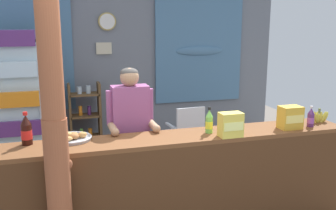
{
  "coord_description": "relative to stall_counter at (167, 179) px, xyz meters",
  "views": [
    {
      "loc": [
        -0.89,
        -2.86,
        1.99
      ],
      "look_at": [
        0.17,
        0.69,
        1.18
      ],
      "focal_mm": 40.24,
      "sensor_mm": 36.0,
      "label": 1
    }
  ],
  "objects": [
    {
      "name": "plastic_lawn_chair",
      "position": [
        0.8,
        1.71,
        -0.08
      ],
      "size": [
        0.48,
        0.48,
        0.86
      ],
      "color": "silver",
      "rests_on": "ground"
    },
    {
      "name": "soda_bottle_grape_soda",
      "position": [
        1.55,
        0.03,
        0.46
      ],
      "size": [
        0.07,
        0.07,
        0.22
      ],
      "color": "#56286B",
      "rests_on": "stall_counter"
    },
    {
      "name": "back_wall_curtained",
      "position": [
        -0.07,
        2.87,
        0.77
      ],
      "size": [
        5.5,
        0.22,
        2.59
      ],
      "color": "slate",
      "rests_on": "ground"
    },
    {
      "name": "snack_box_instant_noodle",
      "position": [
        0.61,
        -0.06,
        0.49
      ],
      "size": [
        0.21,
        0.14,
        0.23
      ],
      "color": "#EAD14C",
      "rests_on": "stall_counter"
    },
    {
      "name": "snack_box_choco_powder",
      "position": [
        1.3,
        0.02,
        0.49
      ],
      "size": [
        0.22,
        0.16,
        0.23
      ],
      "color": "gold",
      "rests_on": "stall_counter"
    },
    {
      "name": "timber_post",
      "position": [
        -0.96,
        -0.27,
        0.66
      ],
      "size": [
        0.21,
        0.19,
        2.57
      ],
      "color": "#995133",
      "rests_on": "ground"
    },
    {
      "name": "pastry_tray",
      "position": [
        -0.83,
        0.26,
        0.39
      ],
      "size": [
        0.37,
        0.37,
        0.07
      ],
      "color": "#BCBCC1",
      "rests_on": "stall_counter"
    },
    {
      "name": "soda_bottle_lime_soda",
      "position": [
        0.46,
        0.12,
        0.48
      ],
      "size": [
        0.07,
        0.07,
        0.26
      ],
      "color": "#75C64C",
      "rests_on": "stall_counter"
    },
    {
      "name": "drink_fridge",
      "position": [
        -1.46,
        2.24,
        0.47
      ],
      "size": [
        0.72,
        0.67,
        1.9
      ],
      "color": "#232328",
      "rests_on": "ground"
    },
    {
      "name": "bottle_shelf_rack",
      "position": [
        -0.54,
        2.56,
        0.01
      ],
      "size": [
        0.48,
        0.28,
        1.11
      ],
      "color": "brown",
      "rests_on": "ground"
    },
    {
      "name": "shopkeeper",
      "position": [
        -0.23,
        0.53,
        0.4
      ],
      "size": [
        0.48,
        0.42,
        1.56
      ],
      "color": "#28282D",
      "rests_on": "ground"
    },
    {
      "name": "stall_counter",
      "position": [
        0.0,
        0.0,
        0.0
      ],
      "size": [
        3.77,
        0.45,
        0.95
      ],
      "color": "brown",
      "rests_on": "ground"
    },
    {
      "name": "ground_plane",
      "position": [
        -0.03,
        0.97,
        -0.58
      ],
      "size": [
        8.05,
        8.05,
        0.0
      ],
      "primitive_type": "plane",
      "color": "slate"
    },
    {
      "name": "banana_bunch",
      "position": [
        1.74,
        0.13,
        0.43
      ],
      "size": [
        0.26,
        0.05,
        0.16
      ],
      "color": "#DBCC42",
      "rests_on": "stall_counter"
    },
    {
      "name": "soda_bottle_cola",
      "position": [
        -1.2,
        0.24,
        0.5
      ],
      "size": [
        0.1,
        0.1,
        0.29
      ],
      "color": "black",
      "rests_on": "stall_counter"
    }
  ]
}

